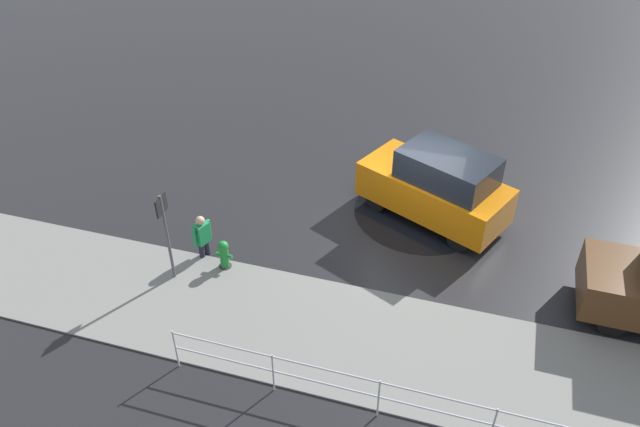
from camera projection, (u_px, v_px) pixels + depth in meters
name	position (u px, v px, depth m)	size (l,w,h in m)	color
ground_plane	(405.00, 227.00, 16.49)	(60.00, 60.00, 0.00)	black
kerb_strip	(369.00, 343.00, 13.27)	(24.00, 3.20, 0.04)	slate
moving_hatchback	(437.00, 186.00, 16.21)	(4.25, 3.17, 2.06)	orange
fire_hydrant	(224.00, 255.00, 14.99)	(0.42, 0.31, 0.80)	#197A2D
pedestrian	(202.00, 234.00, 15.16)	(0.35, 0.54, 1.22)	#1E8C4C
metal_railing	(379.00, 392.00, 11.43)	(8.35, 0.04, 1.05)	#B7BABF
sign_post	(165.00, 226.00, 13.99)	(0.07, 0.44, 2.40)	#4C4C51
puddle_patch	(421.00, 212.00, 17.01)	(3.64, 3.64, 0.01)	black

